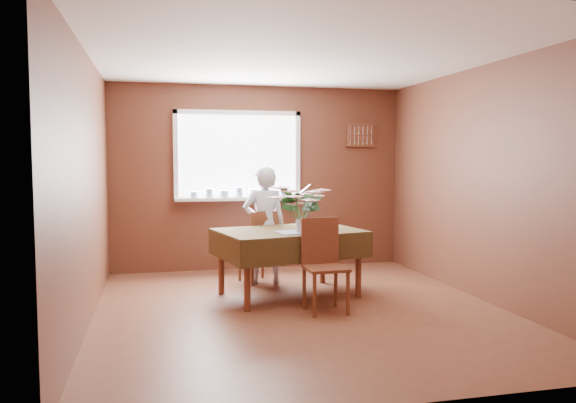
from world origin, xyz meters
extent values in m
plane|color=brown|center=(0.00, 0.00, 0.00)|extent=(4.50, 4.50, 0.00)
plane|color=white|center=(0.00, 0.00, 2.50)|extent=(4.50, 4.50, 0.00)
plane|color=brown|center=(0.00, 2.25, 1.25)|extent=(4.00, 0.00, 4.00)
plane|color=brown|center=(0.00, -2.25, 1.25)|extent=(4.00, 0.00, 4.00)
plane|color=brown|center=(-2.00, 0.00, 1.25)|extent=(0.00, 4.50, 4.50)
plane|color=brown|center=(2.00, 0.00, 1.25)|extent=(0.00, 4.50, 4.50)
cube|color=white|center=(-0.30, 2.23, 1.55)|extent=(1.60, 0.01, 1.10)
cube|color=white|center=(-0.30, 2.22, 2.13)|extent=(1.72, 0.06, 0.06)
cube|color=white|center=(-0.30, 2.22, 0.97)|extent=(1.72, 0.06, 0.06)
cube|color=white|center=(-1.13, 2.22, 1.55)|extent=(0.06, 0.06, 1.22)
cube|color=white|center=(0.53, 2.22, 1.55)|extent=(0.06, 0.06, 1.22)
cube|color=white|center=(-0.30, 2.15, 0.98)|extent=(1.72, 0.20, 0.04)
cylinder|color=white|center=(-0.90, 2.13, 1.04)|extent=(0.09, 0.09, 0.08)
cylinder|color=white|center=(-0.70, 2.13, 1.06)|extent=(0.11, 0.11, 0.12)
cylinder|color=white|center=(-0.50, 2.13, 1.05)|extent=(0.12, 0.12, 0.09)
cylinder|color=white|center=(-0.30, 2.13, 1.06)|extent=(0.10, 0.10, 0.13)
cylinder|color=white|center=(-0.10, 2.13, 1.05)|extent=(0.11, 0.11, 0.10)
cylinder|color=white|center=(0.10, 2.13, 1.04)|extent=(0.09, 0.09, 0.08)
cylinder|color=white|center=(0.30, 2.13, 1.06)|extent=(0.11, 0.11, 0.12)
cube|color=brown|center=(1.45, 2.23, 1.85)|extent=(0.40, 0.03, 0.30)
cube|color=brown|center=(1.45, 2.21, 2.00)|extent=(0.44, 0.04, 0.03)
cube|color=brown|center=(1.45, 2.21, 1.70)|extent=(0.44, 0.04, 0.03)
cylinder|color=brown|center=(-0.53, 0.08, 0.34)|extent=(0.07, 0.07, 0.68)
cylinder|color=brown|center=(0.74, 0.34, 0.34)|extent=(0.07, 0.07, 0.68)
cylinder|color=brown|center=(-0.69, 0.87, 0.34)|extent=(0.07, 0.07, 0.68)
cylinder|color=brown|center=(0.57, 1.14, 0.34)|extent=(0.07, 0.07, 0.68)
cube|color=brown|center=(0.02, 0.61, 0.70)|extent=(1.61, 1.24, 0.04)
cube|color=#322412|center=(0.02, 0.61, 0.73)|extent=(1.68, 1.31, 0.01)
cube|color=#322412|center=(0.13, 0.11, 0.59)|extent=(1.47, 0.32, 0.27)
cube|color=#322412|center=(-0.08, 1.11, 0.59)|extent=(1.47, 0.32, 0.27)
cube|color=#322412|center=(-0.71, 0.45, 0.59)|extent=(0.22, 1.00, 0.27)
cube|color=#322412|center=(0.76, 0.76, 0.59)|extent=(0.22, 1.00, 0.27)
cube|color=#4F8EE1|center=(0.07, 0.37, 0.74)|extent=(0.49, 0.40, 0.01)
cylinder|color=brown|center=(-0.09, 1.59, 0.20)|extent=(0.04, 0.04, 0.41)
cylinder|color=brown|center=(-0.39, 1.49, 0.20)|extent=(0.04, 0.04, 0.41)
cylinder|color=brown|center=(0.02, 1.28, 0.20)|extent=(0.04, 0.04, 0.41)
cylinder|color=brown|center=(-0.29, 1.18, 0.20)|extent=(0.04, 0.04, 0.41)
cube|color=brown|center=(-0.19, 1.38, 0.42)|extent=(0.48, 0.48, 0.03)
cube|color=brown|center=(-0.13, 1.22, 0.66)|extent=(0.37, 0.15, 0.45)
cylinder|color=brown|center=(0.06, -0.30, 0.21)|extent=(0.04, 0.04, 0.42)
cylinder|color=brown|center=(0.40, -0.28, 0.21)|extent=(0.04, 0.04, 0.42)
cylinder|color=brown|center=(0.05, 0.04, 0.21)|extent=(0.04, 0.04, 0.42)
cylinder|color=brown|center=(0.38, 0.05, 0.21)|extent=(0.04, 0.04, 0.42)
cube|color=brown|center=(0.22, -0.12, 0.44)|extent=(0.41, 0.41, 0.03)
cube|color=brown|center=(0.22, 0.06, 0.69)|extent=(0.39, 0.04, 0.47)
imported|color=white|center=(-0.12, 1.29, 0.71)|extent=(0.53, 0.36, 1.42)
cylinder|color=white|center=(0.10, 0.37, 0.80)|extent=(0.11, 0.11, 0.14)
cylinder|color=#33662D|center=(0.10, 0.37, 0.91)|extent=(0.07, 0.07, 0.10)
cylinder|color=white|center=(0.49, 0.80, 0.74)|extent=(0.31, 0.31, 0.01)
cube|color=silver|center=(0.21, 0.46, 0.74)|extent=(0.06, 0.21, 0.00)
camera|label=1|loc=(-1.39, -5.34, 1.51)|focal=35.00mm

